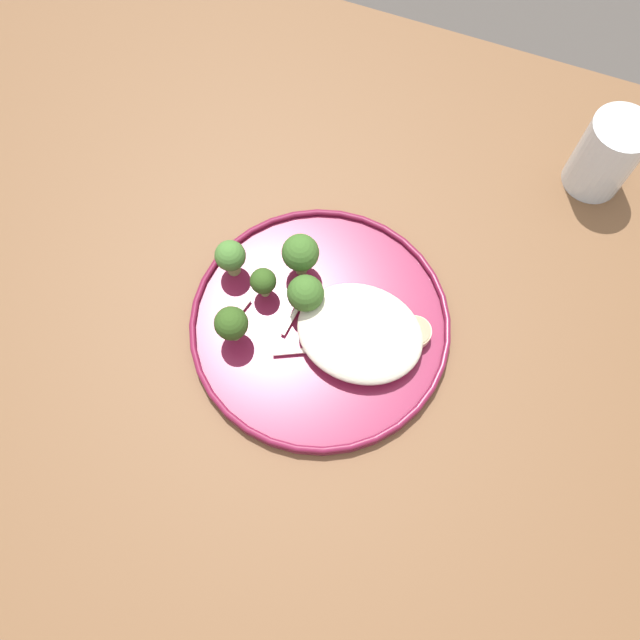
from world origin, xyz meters
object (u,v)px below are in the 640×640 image
(seared_scallop_half_hidden, at_px, (374,323))
(seared_scallop_rear_pale, at_px, (339,331))
(seared_scallop_right_edge, at_px, (367,348))
(broccoli_floret_center_pile, at_px, (300,253))
(dinner_plate, at_px, (320,324))
(water_glass, at_px, (604,159))
(broccoli_floret_split_head, at_px, (306,294))
(seared_scallop_left_edge, at_px, (328,311))
(seared_scallop_tilted_round, at_px, (396,322))
(seared_scallop_front_small, at_px, (415,332))
(broccoli_floret_beside_noodles, at_px, (263,282))
(broccoli_floret_small_sprig, at_px, (231,324))
(broccoli_floret_left_leaning, at_px, (231,257))

(seared_scallop_half_hidden, bearing_deg, seared_scallop_rear_pale, -145.35)
(seared_scallop_right_edge, distance_m, broccoli_floret_center_pile, 0.13)
(dinner_plate, distance_m, water_glass, 0.39)
(broccoli_floret_center_pile, xyz_separation_m, broccoli_floret_split_head, (0.02, -0.04, -0.01))
(dinner_plate, xyz_separation_m, seared_scallop_rear_pale, (0.02, -0.01, 0.01))
(seared_scallop_left_edge, bearing_deg, seared_scallop_half_hidden, 5.22)
(seared_scallop_tilted_round, xyz_separation_m, seared_scallop_half_hidden, (-0.02, -0.01, 0.00))
(seared_scallop_front_small, distance_m, seared_scallop_tilted_round, 0.02)
(broccoli_floret_center_pile, distance_m, water_glass, 0.38)
(broccoli_floret_center_pile, bearing_deg, water_glass, 41.15)
(broccoli_floret_center_pile, bearing_deg, seared_scallop_right_edge, -32.91)
(seared_scallop_front_small, distance_m, seared_scallop_half_hidden, 0.05)
(seared_scallop_half_hidden, xyz_separation_m, broccoli_floret_beside_noodles, (-0.13, -0.00, 0.02))
(seared_scallop_half_hidden, xyz_separation_m, broccoli_floret_small_sprig, (-0.14, -0.07, 0.02))
(seared_scallop_left_edge, relative_size, seared_scallop_half_hidden, 0.98)
(seared_scallop_front_small, relative_size, seared_scallop_left_edge, 1.29)
(seared_scallop_front_small, relative_size, broccoli_floret_left_leaning, 0.67)
(seared_scallop_tilted_round, height_order, broccoli_floret_split_head, broccoli_floret_split_head)
(broccoli_floret_center_pile, height_order, broccoli_floret_left_leaning, broccoli_floret_center_pile)
(dinner_plate, bearing_deg, broccoli_floret_split_head, 147.94)
(seared_scallop_left_edge, bearing_deg, broccoli_floret_split_head, 177.51)
(seared_scallop_front_small, bearing_deg, seared_scallop_right_edge, -139.88)
(seared_scallop_left_edge, height_order, broccoli_floret_small_sprig, broccoli_floret_small_sprig)
(dinner_plate, xyz_separation_m, seared_scallop_right_edge, (0.06, -0.01, 0.01))
(seared_scallop_tilted_round, height_order, seared_scallop_half_hidden, seared_scallop_half_hidden)
(broccoli_floret_left_leaning, bearing_deg, seared_scallop_front_small, -0.64)
(broccoli_floret_split_head, height_order, water_glass, water_glass)
(seared_scallop_right_edge, xyz_separation_m, water_glass, (0.18, 0.32, 0.02))
(seared_scallop_right_edge, relative_size, broccoli_floret_left_leaning, 0.68)
(seared_scallop_tilted_round, height_order, broccoli_floret_left_leaning, broccoli_floret_left_leaning)
(seared_scallop_front_small, xyz_separation_m, broccoli_floret_left_leaning, (-0.22, 0.00, 0.02))
(dinner_plate, height_order, seared_scallop_tilted_round, seared_scallop_tilted_round)
(broccoli_floret_beside_noodles, height_order, broccoli_floret_split_head, broccoli_floret_split_head)
(dinner_plate, distance_m, seared_scallop_left_edge, 0.02)
(broccoli_floret_split_head, bearing_deg, broccoli_floret_beside_noodles, -178.69)
(seared_scallop_rear_pale, bearing_deg, dinner_plate, 167.98)
(seared_scallop_tilted_round, xyz_separation_m, seared_scallop_left_edge, (-0.07, -0.01, 0.00))
(broccoli_floret_beside_noodles, relative_size, broccoli_floret_left_leaning, 0.85)
(broccoli_floret_small_sprig, height_order, broccoli_floret_left_leaning, broccoli_floret_small_sprig)
(seared_scallop_right_edge, xyz_separation_m, broccoli_floret_center_pile, (-0.10, 0.07, 0.03))
(seared_scallop_rear_pale, relative_size, broccoli_floret_left_leaning, 0.62)
(seared_scallop_left_edge, xyz_separation_m, broccoli_floret_split_head, (-0.03, 0.00, 0.02))
(broccoli_floret_beside_noodles, bearing_deg, seared_scallop_half_hidden, 2.15)
(seared_scallop_tilted_round, height_order, seared_scallop_right_edge, seared_scallop_tilted_round)
(seared_scallop_half_hidden, relative_size, broccoli_floret_small_sprig, 0.49)
(seared_scallop_left_edge, bearing_deg, seared_scallop_right_edge, -24.62)
(seared_scallop_right_edge, height_order, broccoli_floret_center_pile, broccoli_floret_center_pile)
(seared_scallop_tilted_round, relative_size, seared_scallop_rear_pale, 0.75)
(dinner_plate, xyz_separation_m, broccoli_floret_split_head, (-0.02, 0.01, 0.04))
(broccoli_floret_left_leaning, bearing_deg, broccoli_floret_beside_noodles, -16.62)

